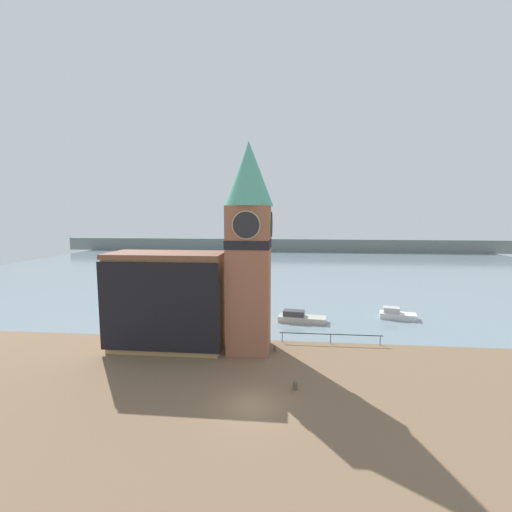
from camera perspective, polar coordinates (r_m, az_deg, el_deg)
ground_plane at (r=27.95m, az=-0.89°, el=-23.71°), size 160.00×160.00×0.00m
water at (r=98.72m, az=3.94°, el=-1.58°), size 160.00×120.00×0.00m
far_shoreline at (r=138.18m, az=4.44°, el=1.82°), size 180.00×3.00×5.00m
pier_railing at (r=39.94m, az=12.34°, el=-12.75°), size 11.37×0.08×1.09m
clock_tower at (r=35.16m, az=-1.18°, el=2.32°), size 4.97×4.97×21.59m
pier_building at (r=37.97m, az=-14.56°, el=-7.18°), size 12.28×5.66×10.32m
boat_near at (r=47.12m, az=7.38°, el=-10.15°), size 6.55×2.95×1.48m
boat_far at (r=51.97m, az=22.35°, el=-8.99°), size 5.10×3.04×1.51m
mooring_bollard_near at (r=37.28m, az=3.14°, el=-15.04°), size 0.26×0.26×0.65m
mooring_bollard_far at (r=30.08m, az=6.55°, el=-20.58°), size 0.38×0.38×0.72m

